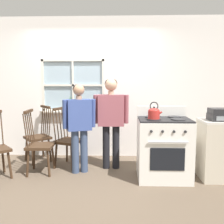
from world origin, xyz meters
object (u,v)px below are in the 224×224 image
at_px(chair_by_window, 39,145).
at_px(stove, 164,148).
at_px(potted_plant, 70,106).
at_px(person_elderly_left, 79,121).
at_px(side_counter, 219,150).
at_px(stereo, 221,115).
at_px(person_teen_center, 111,114).
at_px(kettle, 154,113).
at_px(chair_near_wall, 68,140).
at_px(chair_center_cluster, 39,137).

height_order(chair_by_window, stove, stove).
bearing_deg(stove, potted_plant, 147.04).
height_order(stove, potted_plant, potted_plant).
relative_size(person_elderly_left, side_counter, 1.59).
bearing_deg(potted_plant, person_elderly_left, -69.70).
bearing_deg(chair_by_window, side_counter, -96.15).
relative_size(chair_by_window, stove, 0.95).
distance_m(potted_plant, stereo, 2.69).
relative_size(potted_plant, side_counter, 0.34).
height_order(potted_plant, stereo, potted_plant).
bearing_deg(chair_by_window, potted_plant, -23.09).
bearing_deg(side_counter, potted_plant, 156.92).
height_order(person_teen_center, kettle, person_teen_center).
xyz_separation_m(chair_near_wall, side_counter, (2.41, -0.50, -0.00)).
bearing_deg(chair_near_wall, chair_center_cluster, 88.12).
relative_size(chair_center_cluster, potted_plant, 3.40).
distance_m(person_elderly_left, person_teen_center, 0.55).
xyz_separation_m(person_elderly_left, stereo, (2.15, -0.21, 0.14)).
bearing_deg(person_elderly_left, chair_center_cluster, 126.57).
distance_m(stove, potted_plant, 2.02).
relative_size(person_teen_center, kettle, 6.18).
xyz_separation_m(chair_near_wall, person_teen_center, (0.76, -0.09, 0.48)).
bearing_deg(potted_plant, chair_by_window, -109.74).
xyz_separation_m(stove, potted_plant, (-1.64, 1.06, 0.53)).
xyz_separation_m(person_elderly_left, person_teen_center, (0.50, 0.22, 0.08)).
xyz_separation_m(side_counter, stereo, (0.00, -0.02, 0.54)).
distance_m(stove, stereo, 0.98).
relative_size(chair_center_cluster, person_elderly_left, 0.72).
relative_size(chair_by_window, kettle, 4.17).
xyz_separation_m(chair_by_window, chair_near_wall, (0.39, 0.36, 0.00)).
bearing_deg(stereo, chair_near_wall, 167.87).
relative_size(chair_near_wall, chair_center_cluster, 1.00).
height_order(chair_by_window, potted_plant, potted_plant).
xyz_separation_m(stove, stereo, (0.83, -0.01, 0.51)).
xyz_separation_m(chair_center_cluster, stove, (2.17, -0.76, 0.02)).
bearing_deg(kettle, chair_center_cluster, 155.89).
relative_size(person_elderly_left, stereo, 4.22).
bearing_deg(stereo, stove, 179.27).
distance_m(kettle, potted_plant, 1.89).
relative_size(chair_by_window, chair_center_cluster, 1.00).
bearing_deg(person_elderly_left, stereo, -25.41).
height_order(person_elderly_left, kettle, person_elderly_left).
bearing_deg(side_counter, kettle, -171.97).
distance_m(chair_by_window, side_counter, 2.80).
distance_m(chair_by_window, person_teen_center, 1.27).
distance_m(chair_center_cluster, person_teen_center, 1.48).
xyz_separation_m(chair_by_window, potted_plant, (0.33, 0.91, 0.55)).
bearing_deg(chair_center_cluster, chair_near_wall, 27.15).
relative_size(chair_by_window, person_elderly_left, 0.72).
distance_m(chair_near_wall, side_counter, 2.46).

